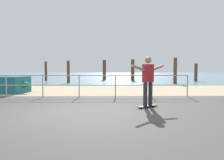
# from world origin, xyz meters

# --- Properties ---
(ground_plane) EXTENTS (24.00, 10.00, 0.04)m
(ground_plane) POSITION_xyz_m (0.00, -1.00, 0.00)
(ground_plane) COLOR #474444
(ground_plane) RESTS_ON ground
(beach_strip) EXTENTS (24.00, 6.00, 0.04)m
(beach_strip) POSITION_xyz_m (0.00, 7.00, 0.00)
(beach_strip) COLOR tan
(beach_strip) RESTS_ON ground
(sea_surface) EXTENTS (72.00, 50.00, 0.04)m
(sea_surface) POSITION_xyz_m (0.00, 35.00, 0.00)
(sea_surface) COLOR slate
(sea_surface) RESTS_ON ground
(railing_fence) EXTENTS (11.66, 0.05, 1.05)m
(railing_fence) POSITION_xyz_m (-1.11, 3.60, 0.70)
(railing_fence) COLOR #9EA0A5
(railing_fence) RESTS_ON ground
(skateboard) EXTENTS (0.77, 0.62, 0.08)m
(skateboard) POSITION_xyz_m (2.40, 1.04, 0.07)
(skateboard) COLOR black
(skateboard) RESTS_ON ground
(skateboarder) EXTENTS (1.24, 0.90, 1.65)m
(skateboarder) POSITION_xyz_m (2.40, 1.04, 1.02)
(skateboarder) COLOR #26262B
(skateboarder) RESTS_ON skateboard
(groyne_post_0) EXTENTS (0.26, 0.26, 2.08)m
(groyne_post_0) POSITION_xyz_m (-5.80, 16.94, 1.04)
(groyne_post_0) COLOR #513826
(groyne_post_0) RESTS_ON ground
(groyne_post_1) EXTENTS (0.27, 0.27, 2.03)m
(groyne_post_1) POSITION_xyz_m (-2.65, 13.25, 1.02)
(groyne_post_1) COLOR #513826
(groyne_post_1) RESTS_ON ground
(groyne_post_2) EXTENTS (0.39, 0.39, 2.30)m
(groyne_post_2) POSITION_xyz_m (0.50, 18.57, 1.15)
(groyne_post_2) COLOR #513826
(groyne_post_2) RESTS_ON ground
(groyne_post_3) EXTENTS (0.38, 0.38, 2.32)m
(groyne_post_3) POSITION_xyz_m (3.65, 17.22, 1.16)
(groyne_post_3) COLOR #513826
(groyne_post_3) RESTS_ON ground
(groyne_post_4) EXTENTS (0.30, 0.30, 2.26)m
(groyne_post_4) POSITION_xyz_m (6.80, 12.23, 1.13)
(groyne_post_4) COLOR #513826
(groyne_post_4) RESTS_ON ground
(groyne_post_5) EXTENTS (0.31, 0.31, 1.84)m
(groyne_post_5) POSITION_xyz_m (9.95, 15.51, 0.92)
(groyne_post_5) COLOR #513826
(groyne_post_5) RESTS_ON ground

